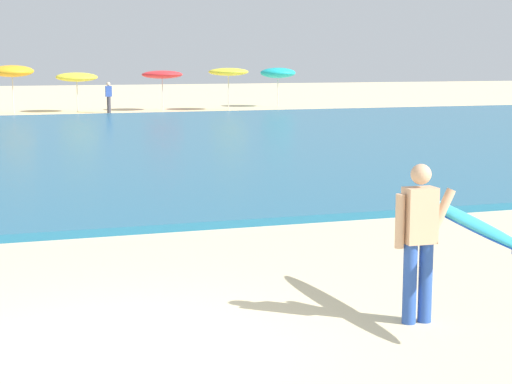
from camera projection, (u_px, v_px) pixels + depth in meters
ground_plane at (118, 351)px, 8.18m from camera, size 160.00×160.00×0.00m
sea at (19, 147)px, 26.30m from camera, size 120.00×28.00×0.14m
surfer_with_board at (439, 228)px, 8.98m from camera, size 0.95×2.70×1.73m
beach_umbrella_4 at (12, 71)px, 42.63m from camera, size 2.18×2.20×2.48m
beach_umbrella_5 at (77, 77)px, 43.64m from camera, size 2.16×2.18×2.10m
beach_umbrella_6 at (162, 75)px, 44.89m from camera, size 2.19×2.20×2.15m
beach_umbrella_7 at (228, 72)px, 45.26m from camera, size 2.17×2.17×2.27m
beach_umbrella_8 at (278, 73)px, 48.37m from camera, size 2.04×2.04×2.25m
beachgoer_near_row_left at (109, 97)px, 43.07m from camera, size 0.32×0.20×1.58m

